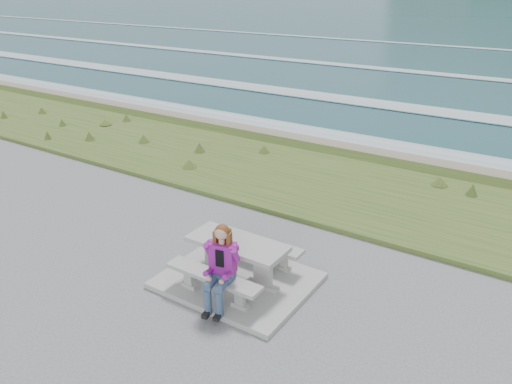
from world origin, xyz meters
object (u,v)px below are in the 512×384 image
bench_seaward (259,245)px  seated_woman (219,279)px  bench_landward (213,280)px  picnic_table (237,250)px

bench_seaward → seated_woman: bearing=-81.3°
bench_seaward → bench_landward: bearing=-90.0°
seated_woman → bench_seaward: bearing=85.7°
picnic_table → seated_woman: 0.87m
bench_landward → bench_seaward: bearing=90.0°
bench_landward → picnic_table: bearing=90.0°
picnic_table → bench_landward: size_ratio=1.00×
picnic_table → bench_landward: picnic_table is taller
picnic_table → bench_seaward: 0.74m
bench_landward → bench_seaward: same height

